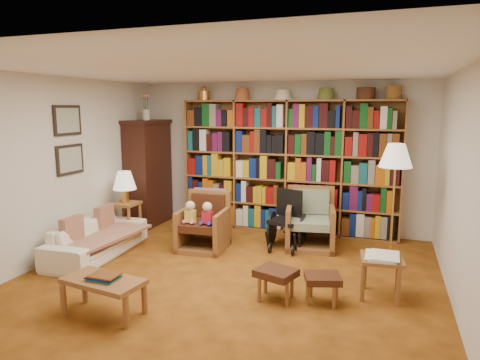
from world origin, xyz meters
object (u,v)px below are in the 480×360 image
at_px(floor_lamp, 396,160).
at_px(footstool_a, 276,275).
at_px(side_table_papers, 382,264).
at_px(side_table_lamp, 126,212).
at_px(sofa, 97,238).
at_px(footstool_b, 323,280).
at_px(coffee_table, 103,284).
at_px(armchair_leather, 205,225).
at_px(wheelchair, 287,222).
at_px(armchair_sage, 311,224).

distance_m(floor_lamp, footstool_a, 2.29).
bearing_deg(side_table_papers, side_table_lamp, 166.17).
distance_m(sofa, footstool_b, 3.27).
xyz_separation_m(side_table_lamp, coffee_table, (1.30, -2.32, -0.10)).
relative_size(armchair_leather, footstool_b, 1.90).
bearing_deg(coffee_table, floor_lamp, 42.92).
distance_m(footstool_a, coffee_table, 1.80).
xyz_separation_m(armchair_leather, coffee_table, (-0.11, -2.29, -0.02)).
distance_m(side_table_lamp, footstool_b, 3.59).
xyz_separation_m(side_table_lamp, armchair_leather, (1.40, -0.03, -0.07)).
height_order(armchair_leather, wheelchair, wheelchair).
relative_size(sofa, wheelchair, 1.97).
height_order(sofa, footstool_b, sofa).
relative_size(sofa, coffee_table, 1.95).
bearing_deg(side_table_lamp, footstool_b, -21.60).
distance_m(sofa, coffee_table, 1.89).
relative_size(wheelchair, floor_lamp, 0.53).
relative_size(floor_lamp, side_table_papers, 3.29).
relative_size(side_table_papers, coffee_table, 0.56).
relative_size(side_table_lamp, coffee_table, 0.66).
relative_size(armchair_leather, side_table_papers, 1.73).
xyz_separation_m(wheelchair, side_table_papers, (1.37, -1.35, -0.01)).
xyz_separation_m(floor_lamp, coffee_table, (-2.73, -2.53, -1.07)).
bearing_deg(armchair_leather, wheelchair, 19.66).
bearing_deg(footstool_a, sofa, 168.79).
height_order(sofa, footstool_a, sofa).
xyz_separation_m(sofa, armchair_leather, (1.30, 0.83, 0.10)).
bearing_deg(side_table_papers, sofa, 178.39).
relative_size(side_table_lamp, side_table_papers, 1.18).
height_order(armchair_sage, coffee_table, armchair_sage).
bearing_deg(footstool_b, armchair_sage, 103.46).
relative_size(sofa, footstool_a, 3.46).
xyz_separation_m(floor_lamp, footstool_a, (-1.18, -1.62, -1.11)).
bearing_deg(armchair_leather, footstool_b, -33.76).
bearing_deg(coffee_table, footstool_a, 30.63).
xyz_separation_m(floor_lamp, footstool_b, (-0.68, -1.54, -1.14)).
height_order(wheelchair, footstool_b, wheelchair).
relative_size(armchair_leather, footstool_a, 1.73).
height_order(sofa, wheelchair, wheelchair).
bearing_deg(footstool_a, armchair_leather, 136.37).
bearing_deg(floor_lamp, footstool_a, -126.03).
height_order(side_table_lamp, wheelchair, wheelchair).
distance_m(armchair_leather, wheelchair, 1.22).
distance_m(armchair_leather, footstool_b, 2.33).
height_order(side_table_lamp, footstool_a, side_table_lamp).
xyz_separation_m(wheelchair, footstool_b, (0.78, -1.70, -0.14)).
distance_m(side_table_lamp, armchair_leather, 1.40).
bearing_deg(armchair_sage, armchair_leather, -157.95).
distance_m(armchair_sage, footstool_b, 1.95).
distance_m(side_table_papers, coffee_table, 2.96).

